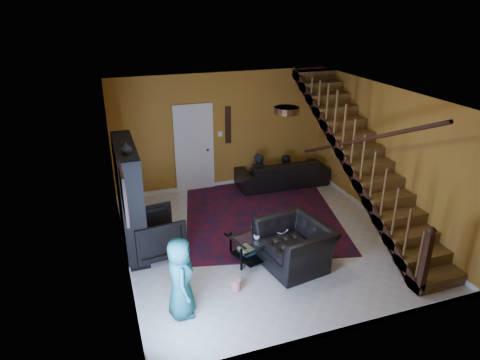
% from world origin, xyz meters
% --- Properties ---
extents(floor, '(5.50, 5.50, 0.00)m').
position_xyz_m(floor, '(0.00, 0.00, 0.00)').
color(floor, beige).
rests_on(floor, ground).
extents(room, '(5.50, 5.50, 5.50)m').
position_xyz_m(room, '(-1.33, 1.33, 0.05)').
color(room, '#A66425').
rests_on(room, ground).
extents(staircase, '(0.95, 5.02, 3.18)m').
position_xyz_m(staircase, '(2.12, -0.00, 1.40)').
color(staircase, brown).
rests_on(staircase, floor).
extents(bookshelf, '(0.35, 1.80, 2.00)m').
position_xyz_m(bookshelf, '(-2.40, 0.60, 0.96)').
color(bookshelf, black).
rests_on(bookshelf, floor).
extents(door, '(0.82, 0.05, 2.05)m').
position_xyz_m(door, '(-0.70, 2.73, 1.02)').
color(door, silver).
rests_on(door, floor).
extents(framed_picture, '(0.04, 0.74, 0.74)m').
position_xyz_m(framed_picture, '(-2.57, -0.90, 1.75)').
color(framed_picture, maroon).
rests_on(framed_picture, room).
extents(wall_hanging, '(0.14, 0.03, 0.90)m').
position_xyz_m(wall_hanging, '(0.15, 2.73, 1.55)').
color(wall_hanging, black).
rests_on(wall_hanging, room).
extents(ceiling_fixture, '(0.40, 0.40, 0.10)m').
position_xyz_m(ceiling_fixture, '(0.00, -0.80, 2.74)').
color(ceiling_fixture, '#3F2814').
rests_on(ceiling_fixture, room).
extents(rug, '(3.91, 4.25, 0.02)m').
position_xyz_m(rug, '(0.31, 0.94, 0.01)').
color(rug, '#4E0E1B').
rests_on(rug, floor).
extents(sofa, '(2.26, 0.93, 0.65)m').
position_xyz_m(sofa, '(1.40, 2.30, 0.33)').
color(sofa, black).
rests_on(sofa, floor).
extents(armchair_left, '(1.02, 1.00, 0.83)m').
position_xyz_m(armchair_left, '(-2.05, 0.13, 0.41)').
color(armchair_left, black).
rests_on(armchair_left, floor).
extents(armchair_right, '(1.23, 1.36, 0.78)m').
position_xyz_m(armchair_right, '(0.17, -0.98, 0.39)').
color(armchair_right, black).
rests_on(armchair_right, floor).
extents(person_adult_a, '(0.52, 0.37, 1.34)m').
position_xyz_m(person_adult_a, '(0.78, 2.35, 0.22)').
color(person_adult_a, black).
rests_on(person_adult_a, sofa).
extents(person_adult_b, '(0.64, 0.53, 1.22)m').
position_xyz_m(person_adult_b, '(1.50, 2.35, 0.16)').
color(person_adult_b, black).
rests_on(person_adult_b, sofa).
extents(person_child, '(0.45, 0.65, 1.27)m').
position_xyz_m(person_child, '(-1.95, -1.62, 0.64)').
color(person_child, '#1A6363').
rests_on(person_child, armchair_left).
extents(coffee_table, '(1.27, 0.96, 0.43)m').
position_xyz_m(coffee_table, '(-0.23, -0.56, 0.24)').
color(coffee_table, black).
rests_on(coffee_table, floor).
extents(cup_a, '(0.15, 0.15, 0.09)m').
position_xyz_m(cup_a, '(-0.39, -0.65, 0.47)').
color(cup_a, '#999999').
rests_on(cup_a, coffee_table).
extents(cup_b, '(0.14, 0.14, 0.10)m').
position_xyz_m(cup_b, '(-0.35, -0.39, 0.48)').
color(cup_b, '#999999').
rests_on(cup_b, coffee_table).
extents(bowl, '(0.31, 0.31, 0.06)m').
position_xyz_m(bowl, '(0.10, -0.57, 0.46)').
color(bowl, '#999999').
rests_on(bowl, coffee_table).
extents(vase, '(0.18, 0.18, 0.19)m').
position_xyz_m(vase, '(-2.41, 0.10, 2.10)').
color(vase, '#999999').
rests_on(vase, bookshelf).
extents(popcorn_bucket, '(0.20, 0.20, 0.18)m').
position_xyz_m(popcorn_bucket, '(-1.02, -1.36, 0.11)').
color(popcorn_bucket, red).
rests_on(popcorn_bucket, rug).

